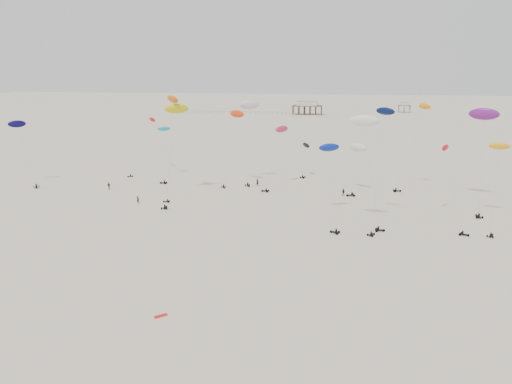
% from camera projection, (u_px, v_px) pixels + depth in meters
% --- Properties ---
extents(ground_plane, '(900.00, 900.00, 0.00)m').
position_uv_depth(ground_plane, '(303.00, 146.00, 210.62)').
color(ground_plane, beige).
extents(pavilion_main, '(21.00, 13.00, 9.80)m').
position_uv_depth(pavilion_main, '(307.00, 109.00, 354.67)').
color(pavilion_main, brown).
rests_on(pavilion_main, ground).
extents(pavilion_small, '(9.00, 7.00, 8.00)m').
position_uv_depth(pavilion_small, '(404.00, 108.00, 371.49)').
color(pavilion_small, brown).
rests_on(pavilion_small, ground).
extents(pier_fence, '(80.20, 0.20, 1.50)m').
position_uv_depth(pier_fence, '(236.00, 112.00, 364.42)').
color(pier_fence, black).
rests_on(pier_fence, ground).
extents(rig_0, '(6.35, 7.08, 20.81)m').
position_uv_depth(rig_0, '(234.00, 128.00, 134.77)').
color(rig_0, black).
rests_on(rig_0, ground).
extents(rig_1, '(5.33, 14.29, 24.89)m').
position_uv_depth(rig_1, '(382.00, 139.00, 100.37)').
color(rig_1, black).
rests_on(rig_1, ground).
extents(rig_2, '(6.25, 13.79, 18.80)m').
position_uv_depth(rig_2, '(147.00, 133.00, 153.93)').
color(rig_2, black).
rests_on(rig_2, ground).
extents(rig_3, '(10.31, 7.58, 18.12)m').
position_uv_depth(rig_3, '(22.00, 140.00, 136.51)').
color(rig_3, black).
rests_on(rig_3, ground).
extents(rig_4, '(3.52, 5.36, 10.51)m').
position_uv_depth(rig_4, '(305.00, 154.00, 147.62)').
color(rig_4, black).
rests_on(rig_4, ground).
extents(rig_5, '(5.79, 8.97, 23.15)m').
position_uv_depth(rig_5, '(249.00, 118.00, 137.68)').
color(rig_5, black).
rests_on(rig_5, ground).
extents(rig_6, '(9.09, 7.35, 23.07)m').
position_uv_depth(rig_6, '(415.00, 134.00, 129.90)').
color(rig_6, black).
rests_on(rig_6, ground).
extents(rig_7, '(6.43, 17.36, 24.85)m').
position_uv_depth(rig_7, '(175.00, 120.00, 122.57)').
color(rig_7, black).
rests_on(rig_7, ground).
extents(rig_8, '(6.24, 12.49, 16.71)m').
position_uv_depth(rig_8, '(164.00, 147.00, 144.94)').
color(rig_8, black).
rests_on(rig_8, ground).
extents(rig_9, '(5.29, 11.35, 25.59)m').
position_uv_depth(rig_9, '(172.00, 109.00, 122.61)').
color(rig_9, black).
rests_on(rig_9, ground).
extents(rig_10, '(4.58, 16.83, 19.86)m').
position_uv_depth(rig_10, '(453.00, 183.00, 102.46)').
color(rig_10, black).
rests_on(rig_10, ground).
extents(rig_11, '(6.23, 11.42, 17.30)m').
position_uv_depth(rig_11, '(278.00, 144.00, 134.04)').
color(rig_11, black).
rests_on(rig_11, ground).
extents(rig_12, '(5.69, 9.49, 13.08)m').
position_uv_depth(rig_12, '(356.00, 156.00, 128.96)').
color(rig_12, black).
rests_on(rig_12, ground).
extents(rig_13, '(7.86, 4.90, 23.00)m').
position_uv_depth(rig_13, '(366.00, 135.00, 97.67)').
color(rig_13, black).
rests_on(rig_13, ground).
extents(rig_14, '(7.28, 18.40, 24.69)m').
position_uv_depth(rig_14, '(483.00, 124.00, 116.12)').
color(rig_14, black).
rests_on(rig_14, ground).
extents(rig_15, '(7.13, 17.03, 20.67)m').
position_uv_depth(rig_15, '(498.00, 164.00, 103.32)').
color(rig_15, black).
rests_on(rig_15, ground).
extents(rig_16, '(5.91, 16.95, 19.53)m').
position_uv_depth(rig_16, '(330.00, 163.00, 106.15)').
color(rig_16, black).
rests_on(rig_16, ground).
extents(spectator_0, '(0.87, 0.71, 2.07)m').
position_uv_depth(spectator_0, '(138.00, 203.00, 120.29)').
color(spectator_0, black).
rests_on(spectator_0, ground).
extents(spectator_1, '(1.14, 0.77, 2.17)m').
position_uv_depth(spectator_1, '(343.00, 196.00, 127.24)').
color(spectator_1, black).
rests_on(spectator_1, ground).
extents(spectator_2, '(1.40, 0.85, 2.24)m').
position_uv_depth(spectator_2, '(109.00, 189.00, 134.15)').
color(spectator_2, black).
rests_on(spectator_2, ground).
extents(spectator_3, '(0.99, 0.85, 2.30)m').
position_uv_depth(spectator_3, '(257.00, 186.00, 138.15)').
color(spectator_3, black).
rests_on(spectator_3, ground).
extents(grounded_kite_b, '(1.77, 1.76, 0.07)m').
position_uv_depth(grounded_kite_b, '(161.00, 316.00, 65.23)').
color(grounded_kite_b, red).
rests_on(grounded_kite_b, ground).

